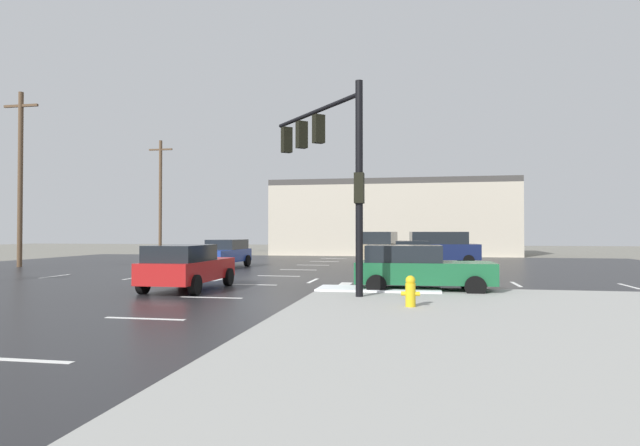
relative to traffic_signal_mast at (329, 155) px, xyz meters
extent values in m
plane|color=slate|center=(-3.44, 4.56, -4.54)|extent=(120.00, 120.00, 0.00)
cube|color=#232326|center=(-3.44, 4.56, -4.53)|extent=(44.00, 44.00, 0.02)
cube|color=white|center=(1.56, 0.56, -4.37)|extent=(4.00, 1.60, 0.06)
cube|color=silver|center=(-3.44, -9.44, -4.51)|extent=(2.00, 0.15, 0.01)
cube|color=silver|center=(-3.44, -5.44, -4.51)|extent=(2.00, 0.15, 0.01)
cube|color=silver|center=(-3.44, -1.44, -4.51)|extent=(2.00, 0.15, 0.01)
cube|color=silver|center=(-3.44, 2.56, -4.51)|extent=(2.00, 0.15, 0.01)
cube|color=silver|center=(-3.44, 6.56, -4.51)|extent=(2.00, 0.15, 0.01)
cube|color=silver|center=(-3.44, 10.56, -4.51)|extent=(2.00, 0.15, 0.01)
cube|color=silver|center=(-3.44, 14.56, -4.51)|extent=(2.00, 0.15, 0.01)
cube|color=silver|center=(-3.44, 18.56, -4.51)|extent=(2.00, 0.15, 0.01)
cube|color=silver|center=(-3.44, 22.56, -4.51)|extent=(2.00, 0.15, 0.01)
cube|color=silver|center=(-13.44, 4.56, -4.51)|extent=(0.15, 2.00, 0.01)
cube|color=silver|center=(-9.44, 4.56, -4.51)|extent=(0.15, 2.00, 0.01)
cube|color=silver|center=(-5.44, 4.56, -4.51)|extent=(0.15, 2.00, 0.01)
cube|color=silver|center=(-1.44, 4.56, -4.51)|extent=(0.15, 2.00, 0.01)
cube|color=silver|center=(2.56, 4.56, -4.51)|extent=(0.15, 2.00, 0.01)
cube|color=silver|center=(6.56, 4.56, -4.51)|extent=(0.15, 2.00, 0.01)
cube|color=silver|center=(10.56, 4.56, -4.51)|extent=(0.15, 2.00, 0.01)
cube|color=silver|center=(0.06, 0.56, -4.51)|extent=(0.45, 7.00, 0.01)
cylinder|color=black|center=(1.13, -1.33, -1.20)|extent=(0.22, 0.22, 6.39)
cylinder|color=black|center=(-0.62, 0.73, 1.60)|extent=(3.60, 4.21, 0.14)
cube|color=black|center=(-0.44, 0.52, 0.97)|extent=(0.46, 0.45, 0.95)
sphere|color=red|center=(-0.55, 0.65, 1.26)|extent=(0.20, 0.20, 0.20)
cube|color=black|center=(-1.23, 1.45, 0.97)|extent=(0.46, 0.45, 0.95)
sphere|color=red|center=(-1.33, 1.57, 1.26)|extent=(0.20, 0.20, 0.20)
cube|color=black|center=(-2.02, 2.38, 0.97)|extent=(0.46, 0.45, 0.95)
sphere|color=red|center=(-2.12, 2.50, 1.26)|extent=(0.20, 0.20, 0.20)
cube|color=black|center=(1.13, -1.33, -1.20)|extent=(0.28, 0.36, 0.90)
cylinder|color=gold|center=(2.64, -3.16, -4.10)|extent=(0.26, 0.26, 0.60)
sphere|color=gold|center=(2.64, -3.16, -3.73)|extent=(0.25, 0.25, 0.25)
cylinder|color=gold|center=(2.46, -3.16, -4.07)|extent=(0.12, 0.11, 0.11)
cylinder|color=gold|center=(2.82, -3.16, -4.07)|extent=(0.12, 0.11, 0.11)
cube|color=#BCB29E|center=(0.63, 31.19, -1.49)|extent=(21.12, 8.00, 6.08)
cube|color=#3F3D3A|center=(0.63, 31.19, 1.80)|extent=(21.12, 8.00, 0.50)
cube|color=#B21919|center=(-5.09, 0.54, -3.84)|extent=(1.84, 4.52, 0.70)
cube|color=black|center=(-5.08, -0.14, -3.21)|extent=(1.68, 2.49, 0.55)
cylinder|color=black|center=(-6.00, 2.06, -4.19)|extent=(0.23, 0.66, 0.66)
cylinder|color=black|center=(-4.20, 2.08, -4.19)|extent=(0.23, 0.66, 0.66)
cylinder|color=black|center=(-5.97, -1.00, -4.19)|extent=(0.23, 0.66, 0.66)
cylinder|color=black|center=(-4.17, -0.98, -4.19)|extent=(0.23, 0.66, 0.66)
sphere|color=white|center=(-5.68, 2.73, -3.84)|extent=(0.18, 0.18, 0.18)
sphere|color=white|center=(-4.53, 2.74, -3.84)|extent=(0.18, 0.18, 0.18)
cube|color=#195933|center=(3.03, 1.00, -3.84)|extent=(4.54, 1.91, 0.70)
cube|color=black|center=(2.35, 0.99, -3.21)|extent=(2.51, 1.71, 0.55)
cylinder|color=black|center=(4.53, 1.94, -4.19)|extent=(0.67, 0.24, 0.66)
cylinder|color=black|center=(4.58, 0.14, -4.19)|extent=(0.67, 0.24, 0.66)
cylinder|color=black|center=(1.48, 1.86, -4.19)|extent=(0.67, 0.24, 0.66)
cylinder|color=black|center=(1.52, 0.07, -4.19)|extent=(0.67, 0.24, 0.66)
sphere|color=white|center=(5.21, 1.63, -3.84)|extent=(0.18, 0.18, 0.18)
sphere|color=white|center=(5.24, 0.48, -3.84)|extent=(0.18, 0.18, 0.18)
cube|color=tan|center=(0.51, 16.40, -3.71)|extent=(2.33, 4.94, 0.95)
cube|color=black|center=(0.51, 16.40, -2.86)|extent=(2.06, 3.49, 0.75)
cylinder|color=black|center=(-0.34, 18.11, -4.19)|extent=(0.27, 0.68, 0.66)
cylinder|color=black|center=(1.61, 17.95, -4.19)|extent=(0.27, 0.68, 0.66)
cylinder|color=black|center=(-0.60, 14.85, -4.19)|extent=(0.27, 0.68, 0.66)
cylinder|color=black|center=(1.35, 14.70, -4.19)|extent=(0.27, 0.68, 0.66)
sphere|color=white|center=(0.07, 18.79, -3.71)|extent=(0.18, 0.18, 0.18)
sphere|color=white|center=(1.31, 18.69, -3.71)|extent=(0.18, 0.18, 0.18)
cube|color=navy|center=(-8.02, 11.36, -3.84)|extent=(2.01, 4.58, 0.70)
cube|color=black|center=(-7.99, 12.03, -3.21)|extent=(1.77, 2.55, 0.55)
cylinder|color=black|center=(-7.20, 9.79, -4.19)|extent=(0.25, 0.67, 0.66)
cylinder|color=black|center=(-8.99, 9.87, -4.19)|extent=(0.25, 0.67, 0.66)
cylinder|color=black|center=(-7.05, 12.84, -4.19)|extent=(0.25, 0.67, 0.66)
cylinder|color=black|center=(-8.85, 12.93, -4.19)|extent=(0.25, 0.67, 0.66)
sphere|color=white|center=(-7.55, 9.13, -3.84)|extent=(0.18, 0.18, 0.18)
sphere|color=white|center=(-8.70, 9.19, -3.84)|extent=(0.18, 0.18, 0.18)
cube|color=#141E47|center=(4.09, 16.33, -3.71)|extent=(4.99, 2.47, 0.95)
cube|color=black|center=(4.09, 16.33, -2.86)|extent=(3.54, 2.16, 0.75)
cylinder|color=black|center=(2.57, 15.18, -4.19)|extent=(0.68, 0.29, 0.66)
cylinder|color=black|center=(2.36, 17.12, -4.19)|extent=(0.68, 0.29, 0.66)
cylinder|color=black|center=(5.82, 15.54, -4.19)|extent=(0.68, 0.29, 0.66)
cylinder|color=black|center=(5.60, 17.48, -4.19)|extent=(0.68, 0.29, 0.66)
sphere|color=white|center=(1.82, 15.45, -3.71)|extent=(0.18, 0.18, 0.18)
sphere|color=white|center=(1.68, 16.69, -3.71)|extent=(0.18, 0.18, 0.18)
cube|color=slate|center=(2.66, 10.79, -3.84)|extent=(1.91, 4.54, 0.70)
cube|color=black|center=(2.64, 10.11, -3.21)|extent=(1.72, 2.52, 0.55)
cylinder|color=black|center=(1.79, 12.34, -4.19)|extent=(0.24, 0.67, 0.66)
cylinder|color=black|center=(3.59, 12.29, -4.19)|extent=(0.24, 0.67, 0.66)
cylinder|color=black|center=(1.72, 9.28, -4.19)|extent=(0.24, 0.67, 0.66)
cylinder|color=black|center=(3.52, 9.24, -4.19)|extent=(0.24, 0.67, 0.66)
sphere|color=white|center=(2.13, 13.00, -3.84)|extent=(0.18, 0.18, 0.18)
sphere|color=white|center=(3.29, 12.97, -3.84)|extent=(0.18, 0.18, 0.18)
cylinder|color=brown|center=(-19.88, 9.94, 0.56)|extent=(0.28, 0.28, 10.20)
cube|color=brown|center=(-19.88, 9.94, 4.86)|extent=(2.20, 0.14, 0.14)
cylinder|color=brown|center=(-19.68, 26.44, 0.56)|extent=(0.28, 0.28, 10.19)
cube|color=brown|center=(-19.68, 26.44, 4.86)|extent=(2.20, 0.14, 0.14)
camera|label=1|loc=(2.81, -16.72, -2.49)|focal=29.41mm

